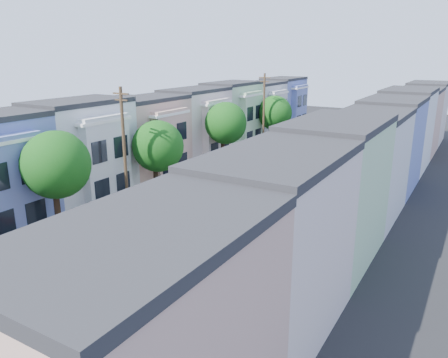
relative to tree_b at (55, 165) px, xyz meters
name	(u,v)px	position (x,y,z in m)	size (l,w,h in m)	color
ground	(174,232)	(6.30, 4.73, -5.30)	(160.00, 160.00, 0.00)	black
road_slab	(263,182)	(6.30, 19.73, -5.29)	(12.00, 70.00, 0.02)	black
curb_left	(213,173)	(0.25, 19.73, -5.23)	(0.30, 70.00, 0.15)	gray
curb_right	(320,190)	(12.35, 19.73, -5.23)	(0.30, 70.00, 0.15)	gray
sidewalk_left	(203,171)	(-1.05, 19.73, -5.23)	(2.60, 70.00, 0.15)	gray
sidewalk_right	(333,193)	(13.65, 19.73, -5.23)	(2.60, 70.00, 0.15)	gray
centerline	(263,182)	(6.30, 19.73, -5.30)	(0.12, 70.00, 0.01)	gold
townhouse_row_left	(175,168)	(-4.85, 19.73, -5.30)	(5.00, 70.00, 8.50)	silver
townhouse_row_right	(375,200)	(17.45, 19.73, -5.30)	(5.00, 70.00, 8.50)	silver
tree_b	(55,165)	(0.00, 0.00, 0.00)	(4.69, 4.69, 7.67)	black
tree_c	(157,146)	(0.00, 10.87, -0.67)	(4.62, 4.62, 6.96)	black
tree_d	(225,123)	(0.00, 22.81, -0.22)	(4.70, 4.70, 7.46)	black
tree_e	(274,113)	(0.00, 35.99, -0.59)	(4.70, 4.70, 7.08)	black
tree_far_r	(370,130)	(13.20, 34.81, -1.61)	(3.10, 3.10, 5.29)	black
utility_pole_near	(124,149)	(0.00, 6.73, -0.15)	(1.60, 0.26, 10.00)	#42301E
utility_pole_far	(264,112)	(0.00, 32.73, -0.15)	(1.60, 0.26, 10.00)	#42301E
fedex_truck	(257,178)	(8.01, 14.85, -3.41)	(2.72, 7.07, 3.39)	silver
lead_sedan	(301,167)	(8.46, 24.76, -4.53)	(1.82, 4.76, 1.55)	black
parked_left_b	(36,248)	(1.40, -3.21, -4.60)	(1.66, 4.33, 1.40)	black
parked_left_c	(112,216)	(1.40, 3.44, -4.62)	(1.61, 4.22, 1.37)	#ABB1B7
parked_left_d	(210,174)	(1.40, 17.40, -4.57)	(1.74, 4.55, 1.48)	black
parked_right_a	(163,286)	(11.20, -2.62, -4.69)	(2.04, 4.43, 1.23)	#5A5A5A
parked_right_b	(200,261)	(11.20, 0.89, -4.69)	(2.02, 4.39, 1.22)	silver
parked_right_c	(313,179)	(11.20, 20.92, -4.55)	(1.78, 4.66, 1.51)	black
parked_right_d	(348,155)	(11.20, 33.11, -4.56)	(1.58, 4.47, 1.49)	#091136
motorcycle	(74,357)	(11.42, -8.88, -4.86)	(0.29, 2.12, 0.84)	black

